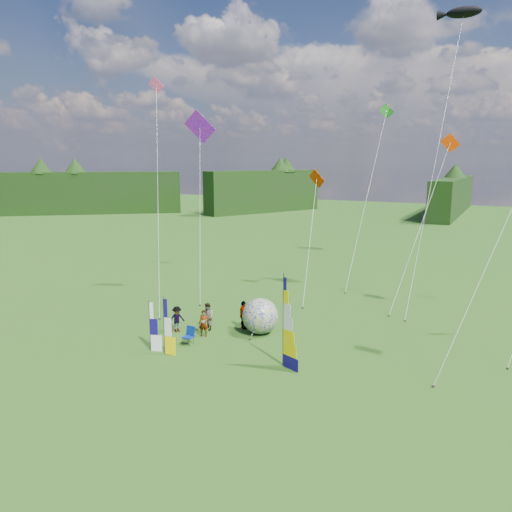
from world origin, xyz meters
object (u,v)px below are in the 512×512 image
at_px(side_banner_far, 150,327).
at_px(spectator_b, 208,317).
at_px(camp_chair, 188,336).
at_px(kite_whale, 438,143).
at_px(side_banner_left, 164,326).
at_px(bol_inflatable, 260,316).
at_px(spectator_c, 177,319).
at_px(spectator_a, 204,323).
at_px(spectator_d, 243,315).
at_px(feather_banner_main, 283,322).

xyz_separation_m(side_banner_far, spectator_b, (0.93, 4.52, -0.56)).
distance_m(camp_chair, kite_whale, 22.80).
xyz_separation_m(side_banner_left, camp_chair, (0.32, 1.80, -1.07)).
bearing_deg(side_banner_left, bol_inflatable, 54.62).
xyz_separation_m(side_banner_left, kite_whale, (11.26, 18.25, 10.30)).
height_order(spectator_b, spectator_c, spectator_b).
bearing_deg(kite_whale, spectator_a, -134.53).
bearing_deg(kite_whale, side_banner_left, -129.92).
relative_size(side_banner_left, side_banner_far, 1.12).
relative_size(side_banner_left, camp_chair, 3.00).
height_order(bol_inflatable, spectator_b, bol_inflatable).
bearing_deg(bol_inflatable, spectator_c, -155.64).
xyz_separation_m(spectator_b, spectator_d, (1.90, 1.27, 0.04)).
relative_size(spectator_d, kite_whale, 0.08).
bearing_deg(spectator_a, kite_whale, 34.46).
bearing_deg(kite_whale, side_banner_far, -132.08).
bearing_deg(camp_chair, spectator_b, 98.05).
bearing_deg(bol_inflatable, spectator_a, -143.70).
height_order(feather_banner_main, spectator_c, feather_banner_main).
bearing_deg(kite_whale, spectator_c, -138.97).
distance_m(spectator_c, kite_whale, 22.60).
height_order(side_banner_far, bol_inflatable, side_banner_far).
xyz_separation_m(side_banner_left, side_banner_far, (-0.99, -0.03, -0.17)).
relative_size(side_banner_left, spectator_b, 1.83).
bearing_deg(bol_inflatable, side_banner_far, -127.22).
xyz_separation_m(side_banner_left, spectator_c, (-1.59, 3.32, -0.78)).
xyz_separation_m(spectator_a, spectator_d, (1.48, 2.35, 0.09)).
distance_m(feather_banner_main, bol_inflatable, 5.33).
relative_size(bol_inflatable, spectator_d, 1.22).
distance_m(spectator_c, camp_chair, 2.46).
xyz_separation_m(bol_inflatable, kite_whale, (8.06, 12.76, 10.79)).
height_order(side_banner_left, spectator_c, side_banner_left).
bearing_deg(spectator_b, spectator_c, -111.11).
bearing_deg(side_banner_left, spectator_d, 67.07).
distance_m(bol_inflatable, camp_chair, 4.71).
bearing_deg(side_banner_far, bol_inflatable, 32.19).
bearing_deg(spectator_a, side_banner_left, -115.35).
bearing_deg(bol_inflatable, spectator_b, -162.98).
relative_size(feather_banner_main, camp_chair, 4.50).
xyz_separation_m(spectator_a, kite_whale, (10.90, 14.84, 11.08)).
height_order(spectator_c, kite_whale, kite_whale).
height_order(side_banner_left, camp_chair, side_banner_left).
distance_m(spectator_b, camp_chair, 2.74).
distance_m(side_banner_left, spectator_c, 3.76).
distance_m(bol_inflatable, kite_whale, 18.55).
xyz_separation_m(side_banner_far, spectator_a, (1.35, 3.43, -0.61)).
bearing_deg(side_banner_far, spectator_b, 57.73).
bearing_deg(feather_banner_main, spectator_c, -169.55).
distance_m(bol_inflatable, spectator_a, 3.53).
distance_m(feather_banner_main, side_banner_left, 6.78).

